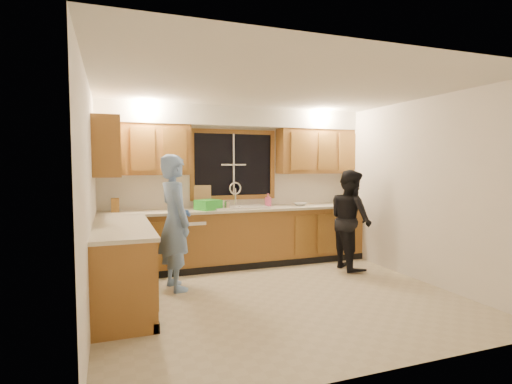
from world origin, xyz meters
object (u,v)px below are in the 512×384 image
at_px(knife_block, 115,205).
at_px(bowl, 300,204).
at_px(stove, 123,280).
at_px(dishwasher, 186,244).
at_px(woman, 350,219).
at_px(dish_crate, 208,205).
at_px(sink, 239,211).
at_px(soap_bottle, 268,200).
at_px(man, 175,222).

relative_size(knife_block, bowl, 0.94).
distance_m(stove, bowl, 3.39).
distance_m(dishwasher, stove, 2.04).
distance_m(woman, dish_crate, 2.19).
bearing_deg(stove, bowl, 31.94).
relative_size(sink, woman, 0.56).
distance_m(stove, dish_crate, 2.23).
height_order(woman, soap_bottle, woman).
xyz_separation_m(sink, dishwasher, (-0.85, -0.01, -0.45)).
bearing_deg(man, sink, -63.76).
bearing_deg(man, bowl, -80.51).
height_order(soap_bottle, bowl, soap_bottle).
distance_m(soap_bottle, bowl, 0.54).
xyz_separation_m(stove, woman, (3.35, 1.05, 0.31)).
height_order(sink, man, man).
height_order(sink, dishwasher, sink).
height_order(dishwasher, stove, stove).
relative_size(dishwasher, soap_bottle, 3.85).
distance_m(man, knife_block, 1.18).
bearing_deg(soap_bottle, man, -150.53).
bearing_deg(man, dishwasher, -29.31).
bearing_deg(soap_bottle, knife_block, -179.89).
bearing_deg(sink, woman, -26.54).
height_order(sink, soap_bottle, sink).
relative_size(dishwasher, knife_block, 4.06).
relative_size(dishwasher, stove, 0.91).
height_order(man, bowl, man).
xyz_separation_m(stove, knife_block, (-0.04, 1.91, 0.57)).
xyz_separation_m(woman, soap_bottle, (-1.02, 0.86, 0.26)).
bearing_deg(dishwasher, sink, 0.99).
xyz_separation_m(dish_crate, soap_bottle, (1.04, 0.17, 0.03)).
height_order(woman, bowl, woman).
bearing_deg(sink, stove, -134.61).
bearing_deg(sink, knife_block, 177.43).
bearing_deg(dishwasher, knife_block, 174.39).
xyz_separation_m(woman, knife_block, (-3.39, 0.86, 0.26)).
bearing_deg(stove, dishwasher, 62.31).
relative_size(dish_crate, bowl, 1.50).
xyz_separation_m(knife_block, dish_crate, (1.33, -0.16, -0.03)).
bearing_deg(woman, man, 95.02).
xyz_separation_m(man, woman, (2.68, 0.08, -0.10)).
bearing_deg(dish_crate, sink, 9.06).
height_order(sink, dish_crate, sink).
xyz_separation_m(dishwasher, soap_bottle, (1.38, 0.10, 0.62)).
relative_size(man, knife_block, 8.58).
xyz_separation_m(sink, woman, (1.55, -0.77, -0.10)).
distance_m(knife_block, soap_bottle, 2.37).
distance_m(man, soap_bottle, 1.92).
height_order(woman, dish_crate, woman).
height_order(man, knife_block, man).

